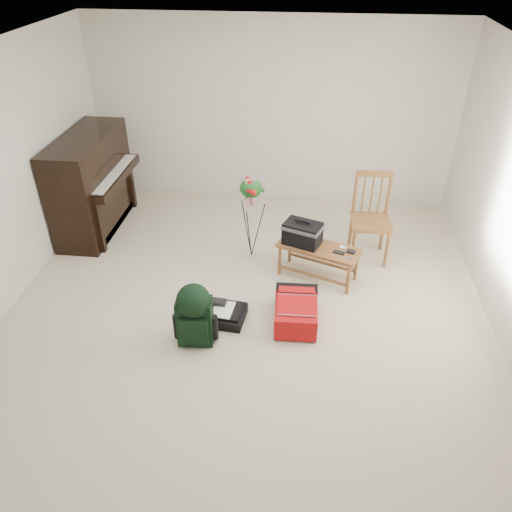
# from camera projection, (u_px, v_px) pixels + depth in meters

# --- Properties ---
(floor) EXTENTS (5.00, 5.50, 0.01)m
(floor) POSITION_uv_depth(u_px,v_px,m) (245.00, 315.00, 5.20)
(floor) COLOR #BEB399
(floor) RESTS_ON ground
(ceiling) EXTENTS (5.00, 5.50, 0.01)m
(ceiling) POSITION_uv_depth(u_px,v_px,m) (241.00, 64.00, 3.81)
(ceiling) COLOR white
(ceiling) RESTS_ON wall_back
(wall_back) EXTENTS (5.00, 0.04, 2.50)m
(wall_back) POSITION_uv_depth(u_px,v_px,m) (271.00, 113.00, 6.78)
(wall_back) COLOR silver
(wall_back) RESTS_ON floor
(piano) EXTENTS (0.71, 1.50, 1.25)m
(piano) POSITION_uv_depth(u_px,v_px,m) (93.00, 185.00, 6.40)
(piano) COLOR black
(piano) RESTS_ON floor
(bench) EXTENTS (0.98, 0.66, 0.70)m
(bench) POSITION_uv_depth(u_px,v_px,m) (307.00, 240.00, 5.49)
(bench) COLOR brown
(bench) RESTS_ON floor
(dining_chair) EXTENTS (0.47, 0.47, 1.05)m
(dining_chair) POSITION_uv_depth(u_px,v_px,m) (371.00, 219.00, 5.85)
(dining_chair) COLOR brown
(dining_chair) RESTS_ON floor
(red_suitcase) EXTENTS (0.44, 0.63, 0.27)m
(red_suitcase) POSITION_uv_depth(u_px,v_px,m) (296.00, 308.00, 5.07)
(red_suitcase) COLOR red
(red_suitcase) RESTS_ON floor
(black_duffel) EXTENTS (0.49, 0.41, 0.19)m
(black_duffel) POSITION_uv_depth(u_px,v_px,m) (222.00, 314.00, 5.11)
(black_duffel) COLOR black
(black_duffel) RESTS_ON floor
(green_backpack) EXTENTS (0.35, 0.32, 0.66)m
(green_backpack) POSITION_uv_depth(u_px,v_px,m) (194.00, 312.00, 4.67)
(green_backpack) COLOR black
(green_backpack) RESTS_ON floor
(flower_stand) EXTENTS (0.42, 0.42, 1.05)m
(flower_stand) POSITION_uv_depth(u_px,v_px,m) (251.00, 219.00, 5.85)
(flower_stand) COLOR black
(flower_stand) RESTS_ON floor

